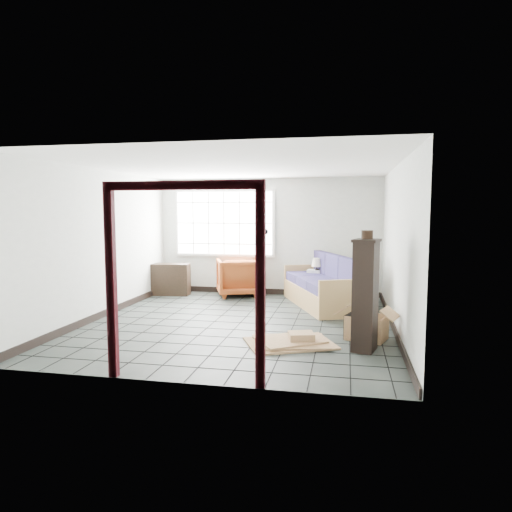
% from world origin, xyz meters
% --- Properties ---
extents(ground, '(5.50, 5.50, 0.00)m').
position_xyz_m(ground, '(0.00, 0.00, 0.00)').
color(ground, black).
rests_on(ground, ground).
extents(room_shell, '(5.02, 5.52, 2.61)m').
position_xyz_m(room_shell, '(0.00, 0.03, 1.68)').
color(room_shell, silver).
rests_on(room_shell, ground).
extents(window_panel, '(2.32, 0.08, 1.52)m').
position_xyz_m(window_panel, '(-1.00, 2.70, 1.60)').
color(window_panel, silver).
rests_on(window_panel, ground).
extents(doorway_trim, '(1.80, 0.08, 2.20)m').
position_xyz_m(doorway_trim, '(0.00, -2.70, 1.38)').
color(doorway_trim, '#3D0E14').
rests_on(doorway_trim, ground).
extents(futon_sofa, '(1.69, 2.45, 1.02)m').
position_xyz_m(futon_sofa, '(1.31, 1.67, 0.37)').
color(futon_sofa, '#A4764A').
rests_on(futon_sofa, ground).
extents(armchair, '(1.12, 1.09, 0.91)m').
position_xyz_m(armchair, '(-0.62, 2.40, 0.46)').
color(armchair, brown).
rests_on(armchair, ground).
extents(side_table, '(0.62, 0.62, 0.52)m').
position_xyz_m(side_table, '(1.11, 2.40, 0.43)').
color(side_table, black).
rests_on(side_table, ground).
extents(table_lamp, '(0.26, 0.26, 0.36)m').
position_xyz_m(table_lamp, '(1.12, 2.36, 0.77)').
color(table_lamp, black).
rests_on(table_lamp, side_table).
extents(projector, '(0.31, 0.26, 0.10)m').
position_xyz_m(projector, '(1.07, 2.40, 0.57)').
color(projector, silver).
rests_on(projector, side_table).
extents(floor_lamp, '(0.41, 0.29, 1.56)m').
position_xyz_m(floor_lamp, '(-0.10, 2.35, 0.83)').
color(floor_lamp, black).
rests_on(floor_lamp, ground).
extents(console_shelf, '(0.94, 0.44, 0.70)m').
position_xyz_m(console_shelf, '(-2.15, 2.19, 0.35)').
color(console_shelf, black).
rests_on(console_shelf, ground).
extents(tall_shelf, '(0.41, 0.48, 1.51)m').
position_xyz_m(tall_shelf, '(1.99, -1.15, 0.77)').
color(tall_shelf, black).
rests_on(tall_shelf, ground).
extents(pot, '(0.15, 0.15, 0.11)m').
position_xyz_m(pot, '(2.00, -1.12, 1.57)').
color(pot, black).
rests_on(pot, tall_shelf).
extents(open_box, '(0.97, 0.69, 0.50)m').
position_xyz_m(open_box, '(2.04, -0.60, 0.18)').
color(open_box, olive).
rests_on(open_box, ground).
extents(cardboard_pile, '(1.43, 1.26, 0.17)m').
position_xyz_m(cardboard_pile, '(0.99, -1.06, 0.05)').
color(cardboard_pile, olive).
rests_on(cardboard_pile, ground).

